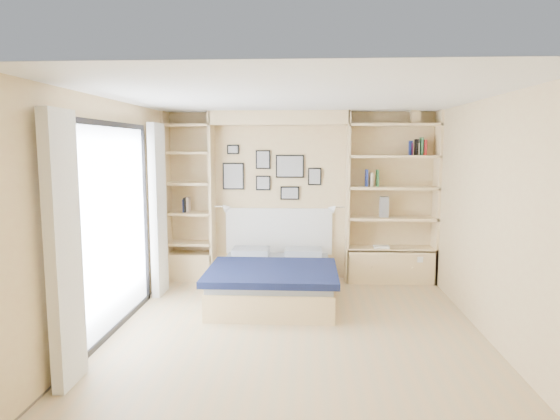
{
  "coord_description": "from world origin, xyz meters",
  "views": [
    {
      "loc": [
        0.12,
        -5.21,
        2.0
      ],
      "look_at": [
        -0.22,
        0.9,
        1.21
      ],
      "focal_mm": 32.0,
      "sensor_mm": 36.0,
      "label": 1
    }
  ],
  "objects": [
    {
      "name": "ground",
      "position": [
        0.0,
        0.0,
        0.0
      ],
      "size": [
        4.5,
        4.5,
        0.0
      ],
      "primitive_type": "plane",
      "color": "tan",
      "rests_on": "ground"
    },
    {
      "name": "room_shell",
      "position": [
        -0.39,
        1.52,
        1.08
      ],
      "size": [
        4.5,
        4.5,
        4.5
      ],
      "color": "#DCC283",
      "rests_on": "ground"
    },
    {
      "name": "bed",
      "position": [
        -0.32,
        1.13,
        0.26
      ],
      "size": [
        1.6,
        2.1,
        1.07
      ],
      "color": "beige",
      "rests_on": "ground"
    },
    {
      "name": "photo_gallery",
      "position": [
        -0.45,
        2.22,
        1.6
      ],
      "size": [
        1.48,
        0.02,
        0.82
      ],
      "color": "black",
      "rests_on": "ground"
    },
    {
      "name": "reading_lamps",
      "position": [
        -0.3,
        2.0,
        1.1
      ],
      "size": [
        1.92,
        0.12,
        0.15
      ],
      "color": "silver",
      "rests_on": "ground"
    },
    {
      "name": "shelf_decor",
      "position": [
        1.06,
        2.07,
        1.7
      ],
      "size": [
        3.53,
        0.23,
        2.03
      ],
      "color": "navy",
      "rests_on": "ground"
    },
    {
      "name": "deck_chair",
      "position": [
        -3.51,
        0.64,
        0.43
      ],
      "size": [
        0.82,
        1.02,
        0.9
      ],
      "rotation": [
        0.0,
        0.0,
        0.37
      ],
      "color": "tan",
      "rests_on": "ground"
    }
  ]
}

